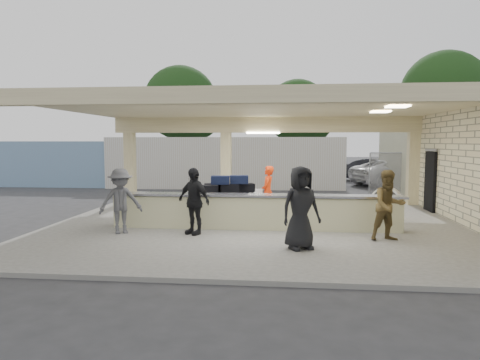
# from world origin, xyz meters

# --- Properties ---
(ground) EXTENTS (120.00, 120.00, 0.00)m
(ground) POSITION_xyz_m (0.00, 0.00, 0.00)
(ground) COLOR #2C2C2E
(ground) RESTS_ON ground
(pavilion) EXTENTS (12.01, 10.00, 3.55)m
(pavilion) POSITION_xyz_m (0.21, 0.66, 1.35)
(pavilion) COLOR #62605B
(pavilion) RESTS_ON ground
(baggage_counter) EXTENTS (8.20, 0.58, 0.98)m
(baggage_counter) POSITION_xyz_m (0.00, -0.50, 0.59)
(baggage_counter) COLOR #C2BF91
(baggage_counter) RESTS_ON pavilion
(luggage_cart) EXTENTS (2.65, 1.94, 1.40)m
(luggage_cart) POSITION_xyz_m (-0.95, 0.51, 0.86)
(luggage_cart) COLOR white
(luggage_cart) RESTS_ON pavilion
(drum_fan) EXTENTS (0.98, 0.70, 1.05)m
(drum_fan) POSITION_xyz_m (3.97, 1.13, 0.66)
(drum_fan) COLOR white
(drum_fan) RESTS_ON pavilion
(baggage_handler) EXTENTS (0.35, 0.61, 1.66)m
(baggage_handler) POSITION_xyz_m (0.30, 1.50, 0.93)
(baggage_handler) COLOR #FA390D
(baggage_handler) RESTS_ON pavilion
(passenger_a) EXTENTS (0.92, 0.58, 1.75)m
(passenger_a) POSITION_xyz_m (3.39, -1.61, 0.97)
(passenger_a) COLOR brown
(passenger_a) RESTS_ON pavilion
(passenger_b) EXTENTS (1.08, 0.86, 1.76)m
(passenger_b) POSITION_xyz_m (-1.55, -1.35, 0.98)
(passenger_b) COLOR black
(passenger_b) RESTS_ON pavilion
(passenger_c) EXTENTS (1.16, 0.91, 1.73)m
(passenger_c) POSITION_xyz_m (-3.50, -1.45, 0.97)
(passenger_c) COLOR #494A4E
(passenger_c) RESTS_ON pavilion
(passenger_d) EXTENTS (1.00, 0.75, 1.90)m
(passenger_d) POSITION_xyz_m (1.19, -2.65, 1.05)
(passenger_d) COLOR black
(passenger_d) RESTS_ON pavilion
(car_white_a) EXTENTS (5.87, 4.42, 1.52)m
(car_white_a) POSITION_xyz_m (7.40, 13.06, 0.76)
(car_white_a) COLOR white
(car_white_a) RESTS_ON ground
(car_dark) EXTENTS (4.62, 2.84, 1.45)m
(car_dark) POSITION_xyz_m (6.75, 15.46, 0.73)
(car_dark) COLOR black
(car_dark) RESTS_ON ground
(container_white) EXTENTS (12.86, 2.82, 2.77)m
(container_white) POSITION_xyz_m (-2.40, 11.19, 1.39)
(container_white) COLOR silver
(container_white) RESTS_ON ground
(container_blue) EXTENTS (9.84, 2.39, 2.56)m
(container_blue) POSITION_xyz_m (-11.41, 11.19, 1.28)
(container_blue) COLOR #6A84AA
(container_blue) RESTS_ON ground
(tree_left) EXTENTS (6.60, 6.30, 9.00)m
(tree_left) POSITION_xyz_m (-7.68, 24.16, 5.59)
(tree_left) COLOR #382619
(tree_left) RESTS_ON ground
(tree_mid) EXTENTS (6.00, 5.60, 8.00)m
(tree_mid) POSITION_xyz_m (2.32, 26.16, 4.96)
(tree_mid) COLOR #382619
(tree_mid) RESTS_ON ground
(tree_right) EXTENTS (7.20, 7.00, 10.00)m
(tree_right) POSITION_xyz_m (14.32, 25.16, 6.21)
(tree_right) COLOR #382619
(tree_right) RESTS_ON ground
(adjacent_building) EXTENTS (6.00, 8.00, 3.20)m
(adjacent_building) POSITION_xyz_m (9.50, 10.00, 1.60)
(adjacent_building) COLOR #B7B692
(adjacent_building) RESTS_ON ground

